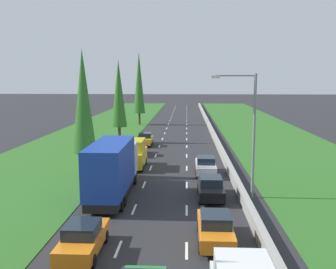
{
  "coord_description": "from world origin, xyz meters",
  "views": [
    {
      "loc": [
        1.7,
        -3.42,
        8.65
      ],
      "look_at": [
        -0.95,
        51.11,
        0.66
      ],
      "focal_mm": 41.06,
      "sensor_mm": 36.0,
      "label": 1
    }
  ],
  "objects_px": {
    "orange_sedan_left_lane": "(83,238)",
    "street_light_mast": "(249,127)",
    "red_hatchback_left_lane_fifth": "(138,148)",
    "white_sedan_right_lane": "(206,165)",
    "poplar_tree_second": "(83,102)",
    "yellow_van_left_lane": "(135,154)",
    "yellow_hatchback_left_lane": "(145,139)",
    "poplar_tree_third": "(119,94)",
    "orange_sedan_right_lane": "(215,228)",
    "black_sedan_right_lane": "(211,187)",
    "poplar_tree_fourth": "(139,83)",
    "blue_box_truck_left_lane": "(113,168)"
  },
  "relations": [
    {
      "from": "yellow_van_left_lane",
      "to": "yellow_hatchback_left_lane",
      "type": "bearing_deg",
      "value": 91.46
    },
    {
      "from": "blue_box_truck_left_lane",
      "to": "street_light_mast",
      "type": "height_order",
      "value": "street_light_mast"
    },
    {
      "from": "poplar_tree_second",
      "to": "white_sedan_right_lane",
      "type": "bearing_deg",
      "value": 7.64
    },
    {
      "from": "orange_sedan_right_lane",
      "to": "white_sedan_right_lane",
      "type": "relative_size",
      "value": 1.0
    },
    {
      "from": "street_light_mast",
      "to": "orange_sedan_left_lane",
      "type": "bearing_deg",
      "value": -134.92
    },
    {
      "from": "orange_sedan_right_lane",
      "to": "street_light_mast",
      "type": "relative_size",
      "value": 0.5
    },
    {
      "from": "orange_sedan_left_lane",
      "to": "yellow_van_left_lane",
      "type": "distance_m",
      "value": 18.56
    },
    {
      "from": "orange_sedan_right_lane",
      "to": "black_sedan_right_lane",
      "type": "distance_m",
      "value": 7.65
    },
    {
      "from": "orange_sedan_right_lane",
      "to": "poplar_tree_third",
      "type": "height_order",
      "value": "poplar_tree_third"
    },
    {
      "from": "orange_sedan_left_lane",
      "to": "white_sedan_right_lane",
      "type": "xyz_separation_m",
      "value": [
        6.83,
        16.42,
        0.0
      ]
    },
    {
      "from": "white_sedan_right_lane",
      "to": "yellow_hatchback_left_lane",
      "type": "bearing_deg",
      "value": 115.86
    },
    {
      "from": "yellow_van_left_lane",
      "to": "white_sedan_right_lane",
      "type": "relative_size",
      "value": 1.09
    },
    {
      "from": "poplar_tree_second",
      "to": "yellow_van_left_lane",
      "type": "bearing_deg",
      "value": 42.2
    },
    {
      "from": "orange_sedan_left_lane",
      "to": "poplar_tree_second",
      "type": "relative_size",
      "value": 0.4
    },
    {
      "from": "blue_box_truck_left_lane",
      "to": "poplar_tree_third",
      "type": "distance_m",
      "value": 24.75
    },
    {
      "from": "orange_sedan_right_lane",
      "to": "poplar_tree_third",
      "type": "xyz_separation_m",
      "value": [
        -10.64,
        31.67,
        5.8
      ]
    },
    {
      "from": "poplar_tree_second",
      "to": "orange_sedan_right_lane",
      "type": "bearing_deg",
      "value": -51.82
    },
    {
      "from": "black_sedan_right_lane",
      "to": "yellow_van_left_lane",
      "type": "bearing_deg",
      "value": 126.21
    },
    {
      "from": "poplar_tree_third",
      "to": "yellow_hatchback_left_lane",
      "type": "bearing_deg",
      "value": -31.6
    },
    {
      "from": "poplar_tree_third",
      "to": "street_light_mast",
      "type": "height_order",
      "value": "poplar_tree_third"
    },
    {
      "from": "orange_sedan_right_lane",
      "to": "white_sedan_right_lane",
      "type": "height_order",
      "value": "same"
    },
    {
      "from": "red_hatchback_left_lane_fifth",
      "to": "poplar_tree_fourth",
      "type": "relative_size",
      "value": 0.29
    },
    {
      "from": "orange_sedan_left_lane",
      "to": "street_light_mast",
      "type": "relative_size",
      "value": 0.5
    },
    {
      "from": "yellow_van_left_lane",
      "to": "yellow_hatchback_left_lane",
      "type": "height_order",
      "value": "yellow_van_left_lane"
    },
    {
      "from": "red_hatchback_left_lane_fifth",
      "to": "white_sedan_right_lane",
      "type": "xyz_separation_m",
      "value": [
        7.21,
        -8.48,
        -0.02
      ]
    },
    {
      "from": "street_light_mast",
      "to": "yellow_hatchback_left_lane",
      "type": "bearing_deg",
      "value": 114.51
    },
    {
      "from": "poplar_tree_second",
      "to": "street_light_mast",
      "type": "relative_size",
      "value": 1.24
    },
    {
      "from": "yellow_van_left_lane",
      "to": "red_hatchback_left_lane_fifth",
      "type": "bearing_deg",
      "value": 94.09
    },
    {
      "from": "yellow_van_left_lane",
      "to": "red_hatchback_left_lane_fifth",
      "type": "height_order",
      "value": "yellow_van_left_lane"
    },
    {
      "from": "orange_sedan_right_lane",
      "to": "poplar_tree_third",
      "type": "bearing_deg",
      "value": 108.56
    },
    {
      "from": "poplar_tree_third",
      "to": "poplar_tree_fourth",
      "type": "xyz_separation_m",
      "value": [
        0.21,
        20.47,
        1.2
      ]
    },
    {
      "from": "white_sedan_right_lane",
      "to": "poplar_tree_second",
      "type": "bearing_deg",
      "value": -172.36
    },
    {
      "from": "orange_sedan_left_lane",
      "to": "black_sedan_right_lane",
      "type": "relative_size",
      "value": 1.0
    },
    {
      "from": "orange_sedan_right_lane",
      "to": "black_sedan_right_lane",
      "type": "xyz_separation_m",
      "value": [
        0.22,
        7.65,
        0.0
      ]
    },
    {
      "from": "orange_sedan_right_lane",
      "to": "yellow_hatchback_left_lane",
      "type": "xyz_separation_m",
      "value": [
        -6.87,
        29.35,
        0.02
      ]
    },
    {
      "from": "poplar_tree_third",
      "to": "street_light_mast",
      "type": "distance_m",
      "value": 27.39
    },
    {
      "from": "yellow_van_left_lane",
      "to": "yellow_hatchback_left_lane",
      "type": "relative_size",
      "value": 1.26
    },
    {
      "from": "orange_sedan_left_lane",
      "to": "poplar_tree_third",
      "type": "height_order",
      "value": "poplar_tree_third"
    },
    {
      "from": "poplar_tree_fourth",
      "to": "street_light_mast",
      "type": "bearing_deg",
      "value": -73.22
    },
    {
      "from": "orange_sedan_right_lane",
      "to": "street_light_mast",
      "type": "bearing_deg",
      "value": 69.78
    },
    {
      "from": "yellow_van_left_lane",
      "to": "poplar_tree_second",
      "type": "relative_size",
      "value": 0.44
    },
    {
      "from": "orange_sedan_left_lane",
      "to": "blue_box_truck_left_lane",
      "type": "distance_m",
      "value": 9.38
    },
    {
      "from": "orange_sedan_right_lane",
      "to": "black_sedan_right_lane",
      "type": "height_order",
      "value": "same"
    },
    {
      "from": "orange_sedan_right_lane",
      "to": "red_hatchback_left_lane_fifth",
      "type": "relative_size",
      "value": 1.15
    },
    {
      "from": "orange_sedan_left_lane",
      "to": "street_light_mast",
      "type": "distance_m",
      "value": 14.21
    },
    {
      "from": "orange_sedan_right_lane",
      "to": "poplar_tree_third",
      "type": "distance_m",
      "value": 33.91
    },
    {
      "from": "poplar_tree_third",
      "to": "street_light_mast",
      "type": "xyz_separation_m",
      "value": [
        13.55,
        -23.76,
        -1.38
      ]
    },
    {
      "from": "poplar_tree_second",
      "to": "street_light_mast",
      "type": "bearing_deg",
      "value": -22.04
    },
    {
      "from": "red_hatchback_left_lane_fifth",
      "to": "white_sedan_right_lane",
      "type": "relative_size",
      "value": 0.87
    },
    {
      "from": "red_hatchback_left_lane_fifth",
      "to": "poplar_tree_third",
      "type": "distance_m",
      "value": 10.84
    }
  ]
}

